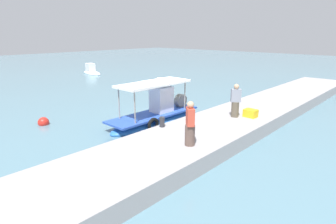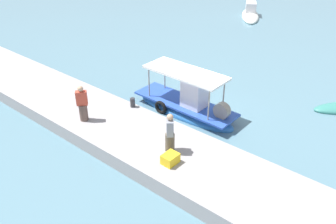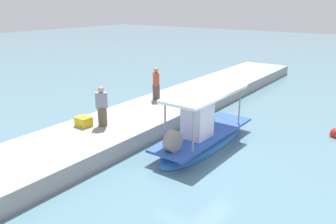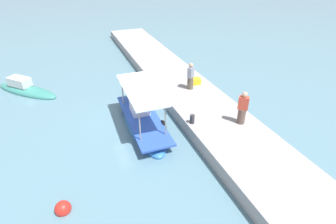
% 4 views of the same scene
% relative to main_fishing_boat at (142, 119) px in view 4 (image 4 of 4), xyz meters
% --- Properties ---
extents(ground_plane, '(120.00, 120.00, 0.00)m').
position_rel_main_fishing_boat_xyz_m(ground_plane, '(0.93, 0.25, -0.43)').
color(ground_plane, slate).
extents(dock_quay, '(36.00, 3.64, 0.69)m').
position_rel_main_fishing_boat_xyz_m(dock_quay, '(0.93, -3.69, -0.09)').
color(dock_quay, '#9A9697').
rests_on(dock_quay, ground_plane).
extents(main_fishing_boat, '(5.90, 1.81, 2.66)m').
position_rel_main_fishing_boat_xyz_m(main_fishing_boat, '(0.00, 0.00, 0.00)').
color(main_fishing_boat, '#2C6CBA').
rests_on(main_fishing_boat, ground_plane).
extents(fisherman_near_bollard, '(0.55, 0.55, 1.75)m').
position_rel_main_fishing_boat_xyz_m(fisherman_near_bollard, '(-2.58, -4.46, 1.05)').
color(fisherman_near_bollard, brown).
rests_on(fisherman_near_bollard, dock_quay).
extents(fisherman_by_crate, '(0.54, 0.54, 1.72)m').
position_rel_main_fishing_boat_xyz_m(fisherman_by_crate, '(2.01, -3.79, 1.03)').
color(fisherman_by_crate, brown).
rests_on(fisherman_by_crate, dock_quay).
extents(mooring_bollard, '(0.24, 0.24, 0.47)m').
position_rel_main_fishing_boat_xyz_m(mooring_bollard, '(-1.71, -2.14, 0.49)').
color(mooring_bollard, '#2D2D33').
rests_on(mooring_bollard, dock_quay).
extents(cargo_crate, '(0.52, 0.65, 0.40)m').
position_rel_main_fishing_boat_xyz_m(cargo_crate, '(2.53, -4.40, 0.46)').
color(cargo_crate, yellow).
rests_on(cargo_crate, dock_quay).
extents(marker_buoy, '(0.59, 0.59, 0.59)m').
position_rel_main_fishing_boat_xyz_m(marker_buoy, '(-4.42, 4.33, -0.31)').
color(marker_buoy, red).
rests_on(marker_buoy, ground_plane).
extents(moored_boat_mid, '(4.55, 4.51, 1.20)m').
position_rel_main_fishing_boat_xyz_m(moored_boat_mid, '(6.94, 6.25, -0.28)').
color(moored_boat_mid, teal).
rests_on(moored_boat_mid, ground_plane).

